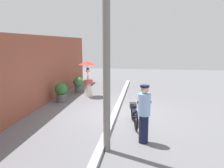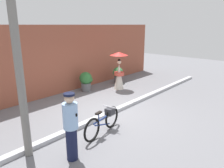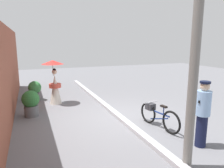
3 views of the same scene
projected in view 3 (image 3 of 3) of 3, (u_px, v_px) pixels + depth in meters
ground_plane at (118, 118)px, 7.17m from camera, size 30.00×30.00×0.00m
sidewalk_curb at (118, 116)px, 7.16m from camera, size 14.00×0.20×0.12m
bicycle_near_officer at (157, 115)px, 6.31m from camera, size 1.64×0.48×0.74m
person_officer at (203, 113)px, 5.06m from camera, size 0.34×0.38×1.63m
person_with_parasol at (55, 81)px, 8.68m from camera, size 0.87×0.87×1.81m
potted_plant_by_door at (35, 90)px, 9.27m from camera, size 0.57×0.55×0.86m
potted_plant_small at (31, 102)px, 7.25m from camera, size 0.60×0.59×0.91m
utility_pole at (195, 49)px, 3.88m from camera, size 0.18×0.18×4.80m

